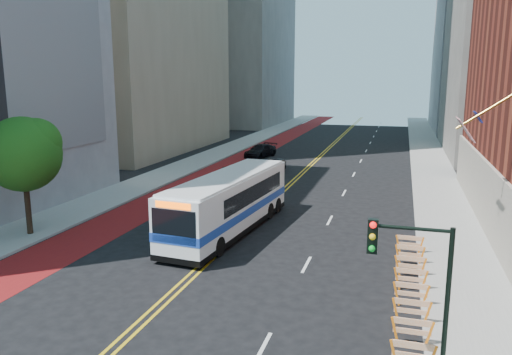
{
  "coord_description": "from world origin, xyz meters",
  "views": [
    {
      "loc": [
        8.89,
        -16.72,
        8.94
      ],
      "look_at": [
        1.65,
        8.0,
        3.77
      ],
      "focal_mm": 35.0,
      "sensor_mm": 36.0,
      "label": 1
    }
  ],
  "objects": [
    {
      "name": "transit_bus",
      "position": [
        -0.55,
        10.07,
        1.78
      ],
      "size": [
        3.87,
        12.63,
        3.42
      ],
      "rotation": [
        0.0,
        0.0,
        -0.09
      ],
      "color": "white",
      "rests_on": "ground"
    },
    {
      "name": "sidewalk_left",
      "position": [
        -12.0,
        30.0,
        0.07
      ],
      "size": [
        4.0,
        140.0,
        0.15
      ],
      "primitive_type": "cube",
      "color": "gray",
      "rests_on": "ground"
    },
    {
      "name": "ground",
      "position": [
        0.0,
        0.0,
        0.0
      ],
      "size": [
        160.0,
        160.0,
        0.0
      ],
      "primitive_type": "plane",
      "color": "black",
      "rests_on": "ground"
    },
    {
      "name": "car_a",
      "position": [
        -5.05,
        22.34,
        0.76
      ],
      "size": [
        2.76,
        4.76,
        1.52
      ],
      "primitive_type": "imported",
      "rotation": [
        0.0,
        0.0,
        0.23
      ],
      "color": "black",
      "rests_on": "ground"
    },
    {
      "name": "construction_barriers",
      "position": [
        9.6,
        3.42,
        0.68
      ],
      "size": [
        1.42,
        10.91,
        1.0
      ],
      "color": "orange",
      "rests_on": "ground"
    },
    {
      "name": "bus_lane_paint",
      "position": [
        -8.1,
        30.0,
        0.0
      ],
      "size": [
        3.6,
        140.0,
        0.01
      ],
      "primitive_type": "cube",
      "color": "maroon",
      "rests_on": "ground"
    },
    {
      "name": "lane_dashes",
      "position": [
        4.8,
        38.0,
        0.01
      ],
      "size": [
        0.14,
        98.2,
        0.01
      ],
      "color": "silver",
      "rests_on": "ground"
    },
    {
      "name": "car_b",
      "position": [
        -2.4,
        28.26,
        0.67
      ],
      "size": [
        1.62,
        4.15,
        1.35
      ],
      "primitive_type": "imported",
      "rotation": [
        0.0,
        0.0,
        0.05
      ],
      "color": "black",
      "rests_on": "ground"
    },
    {
      "name": "street_tree",
      "position": [
        -11.24,
        6.04,
        4.91
      ],
      "size": [
        4.2,
        4.2,
        6.7
      ],
      "color": "black",
      "rests_on": "sidewalk_left"
    },
    {
      "name": "center_line_outer",
      "position": [
        0.18,
        30.0,
        0.0
      ],
      "size": [
        0.14,
        140.0,
        0.01
      ],
      "primitive_type": "cube",
      "color": "gold",
      "rests_on": "ground"
    },
    {
      "name": "traffic_signal",
      "position": [
        9.41,
        -3.51,
        3.72
      ],
      "size": [
        2.21,
        0.34,
        5.07
      ],
      "color": "black",
      "rests_on": "sidewalk_right"
    },
    {
      "name": "car_c",
      "position": [
        -6.47,
        37.54,
        0.72
      ],
      "size": [
        3.24,
        5.31,
        1.44
      ],
      "primitive_type": "imported",
      "rotation": [
        0.0,
        0.0,
        -0.26
      ],
      "color": "black",
      "rests_on": "ground"
    },
    {
      "name": "center_line_inner",
      "position": [
        -0.18,
        30.0,
        0.0
      ],
      "size": [
        0.14,
        140.0,
        0.01
      ],
      "primitive_type": "cube",
      "color": "gold",
      "rests_on": "ground"
    },
    {
      "name": "sidewalk_right",
      "position": [
        12.0,
        30.0,
        0.07
      ],
      "size": [
        4.0,
        140.0,
        0.15
      ],
      "primitive_type": "cube",
      "color": "gray",
      "rests_on": "ground"
    }
  ]
}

